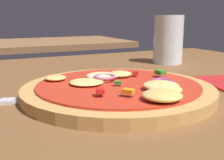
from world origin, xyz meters
name	(u,v)px	position (x,y,z in m)	size (l,w,h in m)	color
dining_table	(90,117)	(0.00, 0.00, 0.01)	(1.20, 0.97, 0.03)	brown
pizza	(119,89)	(0.06, 0.03, 0.04)	(0.28, 0.28, 0.03)	tan
beer_glass	(168,43)	(0.31, 0.25, 0.08)	(0.07, 0.07, 0.12)	silver
background_table	(53,43)	(0.23, 1.01, 0.01)	(0.66, 0.44, 0.03)	brown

